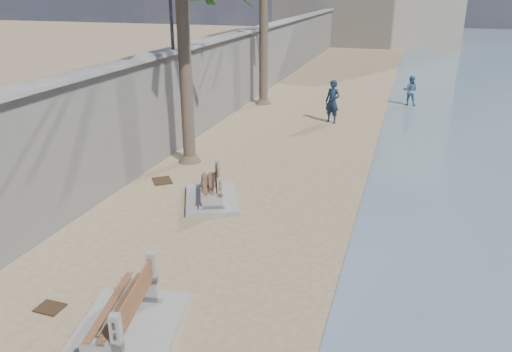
# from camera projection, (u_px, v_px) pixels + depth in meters

# --- Properties ---
(seawall) EXTENTS (0.45, 70.00, 3.50)m
(seawall) POSITION_uv_depth(u_px,v_px,m) (244.00, 69.00, 25.28)
(seawall) COLOR gray
(seawall) RESTS_ON ground_plane
(wall_cap) EXTENTS (0.80, 70.00, 0.12)m
(wall_cap) POSITION_uv_depth(u_px,v_px,m) (243.00, 32.00, 24.64)
(wall_cap) COLOR gray
(wall_cap) RESTS_ON seawall
(bench_near) EXTENTS (2.20, 2.82, 1.05)m
(bench_near) POSITION_uv_depth(u_px,v_px,m) (123.00, 315.00, 8.46)
(bench_near) COLOR gray
(bench_near) RESTS_ON ground_plane
(bench_far) EXTENTS (2.16, 2.50, 0.88)m
(bench_far) POSITION_uv_depth(u_px,v_px,m) (211.00, 188.00, 13.95)
(bench_far) COLOR gray
(bench_far) RESTS_ON ground_plane
(person_a) EXTENTS (0.93, 0.80, 2.16)m
(person_a) POSITION_uv_depth(u_px,v_px,m) (333.00, 99.00, 21.75)
(person_a) COLOR #132136
(person_a) RESTS_ON ground_plane
(person_b) EXTENTS (0.86, 0.70, 1.66)m
(person_b) POSITION_uv_depth(u_px,v_px,m) (411.00, 89.00, 25.09)
(person_b) COLOR #486C95
(person_b) RESTS_ON ground_plane
(debris_c) EXTENTS (0.85, 0.88, 0.03)m
(debris_c) POSITION_uv_depth(u_px,v_px,m) (162.00, 181.00, 15.51)
(debris_c) COLOR #382616
(debris_c) RESTS_ON ground_plane
(debris_d) EXTENTS (0.50, 0.41, 0.03)m
(debris_d) POSITION_uv_depth(u_px,v_px,m) (50.00, 308.00, 9.40)
(debris_d) COLOR #382616
(debris_d) RESTS_ON ground_plane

